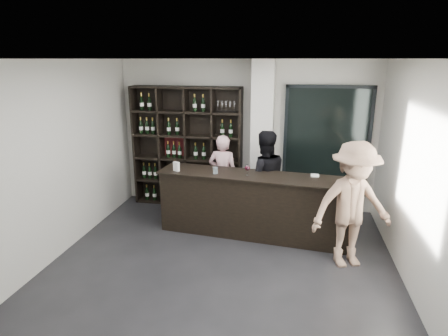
% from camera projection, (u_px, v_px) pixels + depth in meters
% --- Properties ---
extents(floor, '(5.00, 5.50, 0.01)m').
position_uv_depth(floor, '(218.00, 276.00, 5.20)').
color(floor, black).
rests_on(floor, ground).
extents(wine_shelf, '(2.20, 0.35, 2.40)m').
position_uv_depth(wine_shelf, '(187.00, 147.00, 7.49)').
color(wine_shelf, black).
rests_on(wine_shelf, floor).
extents(structural_column, '(0.40, 0.40, 2.90)m').
position_uv_depth(structural_column, '(262.00, 139.00, 7.06)').
color(structural_column, silver).
rests_on(structural_column, floor).
extents(glass_panel, '(1.60, 0.08, 2.10)m').
position_uv_depth(glass_panel, '(326.00, 141.00, 7.07)').
color(glass_panel, black).
rests_on(glass_panel, floor).
extents(tasting_counter, '(3.26, 0.68, 1.07)m').
position_uv_depth(tasting_counter, '(254.00, 205.00, 6.28)').
color(tasting_counter, black).
rests_on(tasting_counter, floor).
extents(taster_pink, '(0.60, 0.42, 1.55)m').
position_uv_depth(taster_pink, '(223.00, 175.00, 7.13)').
color(taster_pink, '#F5B9BF').
rests_on(taster_pink, floor).
extents(taster_black, '(0.99, 0.86, 1.73)m').
position_uv_depth(taster_black, '(264.00, 179.00, 6.62)').
color(taster_black, black).
rests_on(taster_black, floor).
extents(customer, '(1.35, 1.06, 1.84)m').
position_uv_depth(customer, '(352.00, 206.00, 5.25)').
color(customer, '#93715B').
rests_on(customer, floor).
extents(wine_glass, '(0.11, 0.11, 0.20)m').
position_uv_depth(wine_glass, '(247.00, 169.00, 6.08)').
color(wine_glass, white).
rests_on(wine_glass, tasting_counter).
extents(spit_cup, '(0.11, 0.11, 0.11)m').
position_uv_depth(spit_cup, '(215.00, 170.00, 6.19)').
color(spit_cup, '#ABBFCB').
rests_on(spit_cup, tasting_counter).
extents(napkin_stack, '(0.13, 0.13, 0.02)m').
position_uv_depth(napkin_stack, '(315.00, 175.00, 6.06)').
color(napkin_stack, white).
rests_on(napkin_stack, tasting_counter).
extents(card_stand, '(0.12, 0.09, 0.16)m').
position_uv_depth(card_stand, '(176.00, 166.00, 6.33)').
color(card_stand, white).
rests_on(card_stand, tasting_counter).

